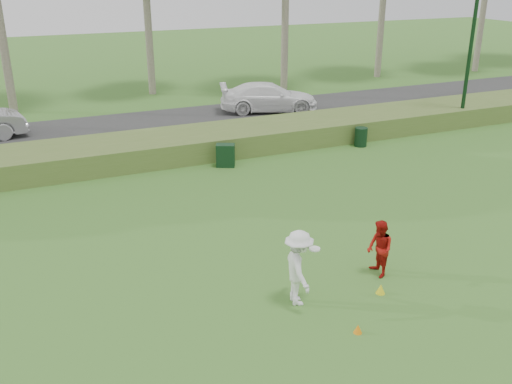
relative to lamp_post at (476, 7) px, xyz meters
name	(u,v)px	position (x,y,z in m)	size (l,w,h in m)	color
ground	(324,301)	(-14.00, -11.00, -5.59)	(120.00, 120.00, 0.00)	#326923
reed_strip	(179,145)	(-14.00, 1.00, -5.14)	(80.00, 3.00, 0.90)	#4B6829
park_road	(150,126)	(-14.00, 6.00, -5.56)	(80.00, 6.00, 0.06)	#2D2D2D
lamp_post	(476,7)	(0.00, 0.00, 0.00)	(0.70, 0.70, 8.18)	black
player_white	(299,268)	(-14.59, -10.81, -4.68)	(0.97, 1.28, 1.83)	white
player_red	(380,249)	(-12.13, -10.49, -4.85)	(0.72, 0.56, 1.48)	#A5130E
cone_orange	(358,329)	(-13.96, -12.39, -5.49)	(0.19, 0.19, 0.21)	orange
cone_yellow	(381,289)	(-12.59, -11.26, -5.47)	(0.23, 0.23, 0.25)	yellow
utility_cabinet	(226,155)	(-12.70, -1.03, -5.15)	(0.72, 0.45, 0.89)	black
trash_bin	(361,137)	(-6.34, -0.84, -5.18)	(0.55, 0.55, 0.82)	black
car_right	(269,97)	(-7.43, 6.39, -4.78)	(2.10, 5.16, 1.50)	white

